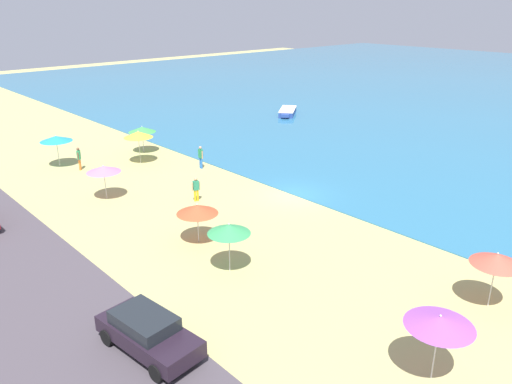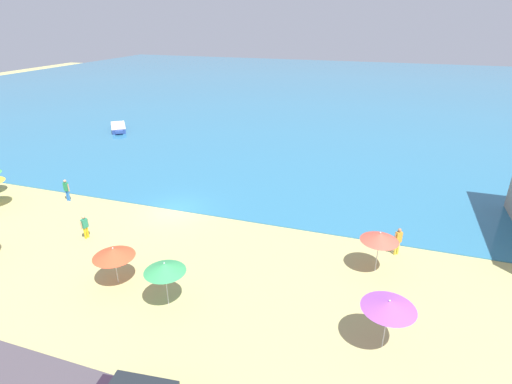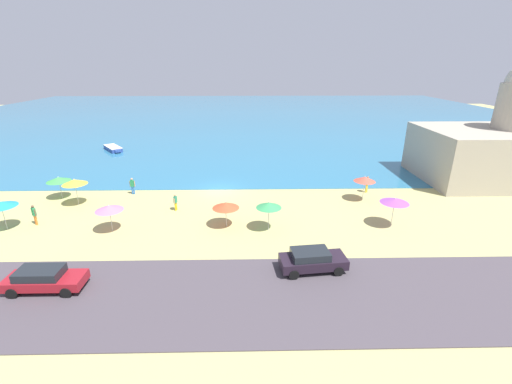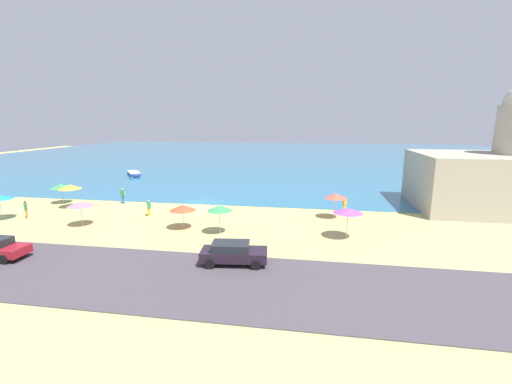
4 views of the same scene
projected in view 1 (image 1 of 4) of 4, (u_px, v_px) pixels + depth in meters
ground_plane at (294, 195)px, 33.02m from camera, size 160.00×160.00×0.00m
coastal_road at (9, 296)px, 21.66m from camera, size 80.00×8.00×0.06m
beach_umbrella_0 at (138, 134)px, 38.85m from camera, size 2.26×2.26×2.63m
beach_umbrella_1 at (142, 129)px, 41.74m from camera, size 2.27×2.27×2.28m
beach_umbrella_2 at (229, 229)px, 23.02m from camera, size 2.04×2.04×2.47m
beach_umbrella_3 at (497, 259)px, 20.24m from camera, size 2.08×2.08×2.53m
beach_umbrella_4 at (56, 139)px, 38.03m from camera, size 2.40×2.40×2.51m
beach_umbrella_5 at (104, 169)px, 31.80m from camera, size 2.18×2.18×2.28m
beach_umbrella_6 at (197, 209)px, 25.96m from camera, size 2.20×2.20×2.21m
beach_umbrella_7 at (440, 321)px, 16.20m from camera, size 2.30×2.30×2.55m
bather_0 at (201, 156)px, 38.04m from camera, size 0.57×0.24×1.76m
bather_1 at (196, 188)px, 31.79m from camera, size 0.30×0.56×1.61m
bather_3 at (79, 157)px, 37.66m from camera, size 0.48×0.39×1.77m
parked_car_2 at (148, 332)px, 18.04m from camera, size 4.43×2.25×1.44m
skiff_nearshore at (288, 112)px, 56.28m from camera, size 3.89×4.45×0.64m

